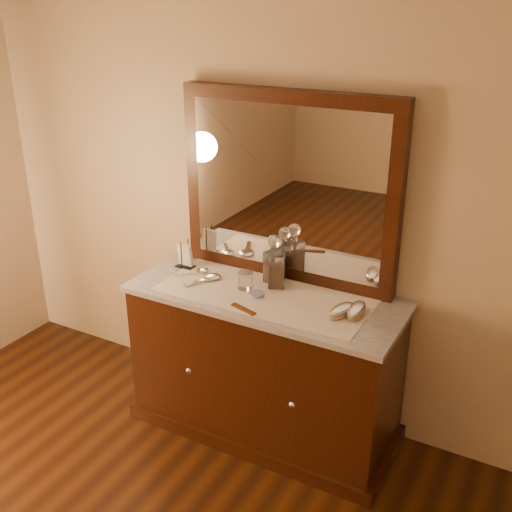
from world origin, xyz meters
name	(u,v)px	position (x,y,z in m)	size (l,w,h in m)	color
dresser_cabinet	(265,366)	(0.00, 1.96, 0.41)	(1.40, 0.55, 0.82)	black
dresser_plinth	(264,421)	(0.00, 1.96, 0.04)	(1.46, 0.59, 0.08)	black
knob_left	(189,371)	(-0.30, 1.67, 0.45)	(0.04, 0.04, 0.04)	silver
knob_right	(292,405)	(0.30, 1.67, 0.45)	(0.04, 0.04, 0.04)	silver
marble_top	(265,296)	(0.00, 1.96, 0.83)	(1.44, 0.59, 0.03)	silver
mirror_frame	(288,188)	(0.00, 2.20, 1.35)	(1.20, 0.08, 1.00)	black
mirror_glass	(285,190)	(0.00, 2.17, 1.35)	(1.06, 0.01, 0.86)	white
lace_runner	(263,295)	(0.00, 1.94, 0.85)	(1.10, 0.45, 0.00)	white
pin_dish	(256,294)	(-0.03, 1.91, 0.86)	(0.08, 0.08, 0.01)	white
comb	(243,309)	(-0.01, 1.74, 0.86)	(0.15, 0.03, 0.01)	brown
napkin_rack	(185,256)	(-0.55, 2.03, 0.91)	(0.11, 0.07, 0.16)	black
decanter_left	(274,264)	(-0.02, 2.09, 0.96)	(0.10, 0.10, 0.27)	brown
decanter_right	(277,267)	(0.01, 2.06, 0.96)	(0.11, 0.11, 0.28)	brown
brush_near	(342,311)	(0.43, 1.93, 0.88)	(0.11, 0.18, 0.05)	#8C7356
brush_far	(356,311)	(0.49, 1.95, 0.88)	(0.09, 0.18, 0.05)	#8C7356
hand_mirror_outer	(197,271)	(-0.45, 2.00, 0.86)	(0.16, 0.18, 0.02)	silver
hand_mirror_inner	(208,278)	(-0.34, 1.95, 0.86)	(0.14, 0.23, 0.02)	silver
tumblers	(245,280)	(-0.12, 1.95, 0.90)	(0.08, 0.08, 0.09)	white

